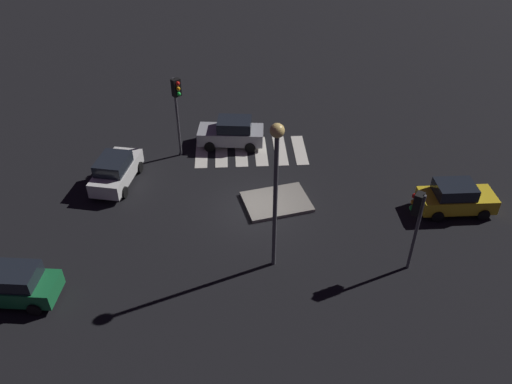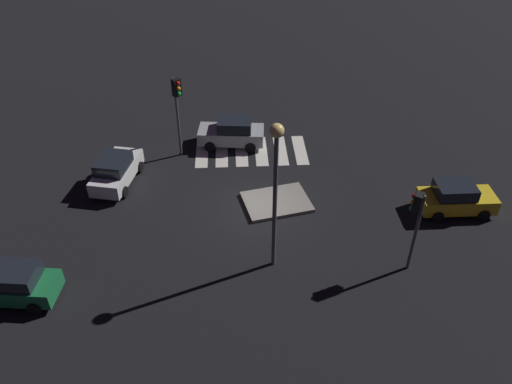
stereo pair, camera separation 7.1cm
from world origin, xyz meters
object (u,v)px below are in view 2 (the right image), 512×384
Objects in this scene: car_silver at (232,132)px; traffic_light_east at (177,99)px; car_yellow at (456,198)px; car_white at (116,170)px; traffic_light_west at (416,213)px; traffic_island at (277,202)px; car_green at (13,284)px; street_lamp at (276,173)px.

traffic_light_east is at bearing 26.37° from car_silver.
car_yellow is 15.23m from traffic_light_east.
traffic_light_west is (-13.53, 7.02, 2.17)m from car_white.
car_yellow is 0.94× the size of traffic_light_west.
traffic_island is 0.98× the size of car_green.
traffic_light_west is (-10.24, 9.57, -0.61)m from traffic_light_east.
traffic_light_west is at bearing 9.04° from traffic_light_east.
car_green is 0.54× the size of street_lamp.
street_lamp reaches higher than traffic_island.
traffic_light_east is at bearing -63.54° from street_lamp.
street_lamp is at bearing -11.44° from traffic_light_east.
car_green is 16.52m from traffic_light_west.
car_white is 15.40m from traffic_light_west.
street_lamp is (-1.64, 10.17, 4.01)m from car_silver.
traffic_light_east is at bearing -39.79° from car_white.
car_green is (19.88, 4.66, -0.01)m from car_yellow.
car_yellow is 0.98× the size of car_green.
traffic_island is 7.79m from traffic_light_east.
traffic_light_west is (3.53, 3.72, 2.20)m from car_yellow.
traffic_light_west is (-7.36, 10.65, 2.17)m from car_silver.
car_white is 8.44m from car_green.
traffic_light_west reaches higher than traffic_island.
car_yellow is at bearing 153.37° from car_silver.
traffic_light_east reaches higher than traffic_island.
traffic_island is 0.92× the size of car_white.
traffic_light_west is 0.56× the size of street_lamp.
car_silver is 14.66m from car_green.
traffic_light_east is at bearing 156.99° from car_yellow.
car_yellow is at bearing -88.51° from car_white.
car_silver is 4.15m from traffic_light_east.
car_yellow is 0.78× the size of traffic_light_east.
traffic_island is 8.66m from car_white.
traffic_island is at bearing -92.55° from car_white.
car_silver reaches higher than traffic_island.
traffic_light_east reaches higher than car_silver.
car_yellow is at bearing -98.09° from traffic_light_west.
car_silver is 11.05m from street_lamp.
car_green is at bearing -166.80° from car_yellow.
traffic_light_west reaches higher than car_white.
car_white is 5.01m from traffic_light_east.
car_yellow is 0.93× the size of car_silver.
car_green is 0.80× the size of traffic_light_east.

